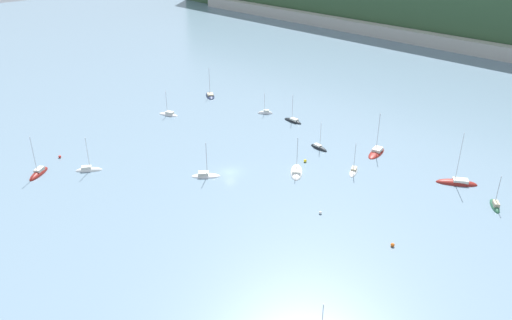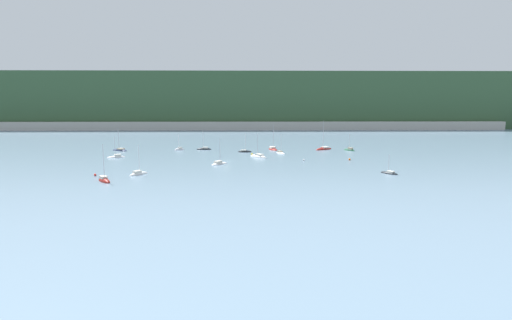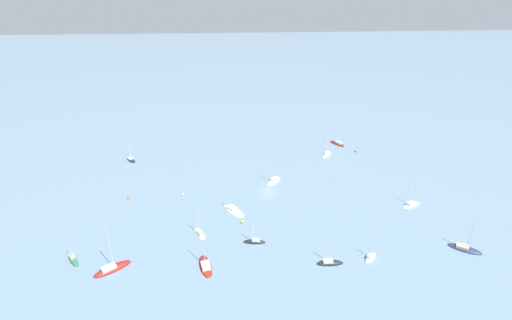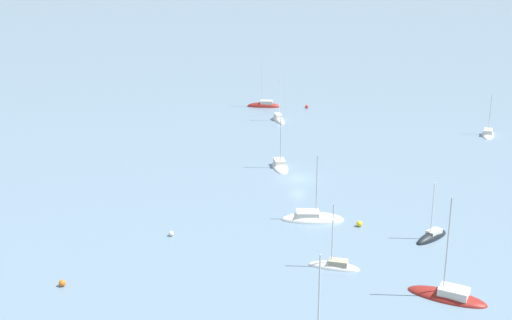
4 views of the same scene
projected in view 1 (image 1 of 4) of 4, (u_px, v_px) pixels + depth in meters
ground_plane at (230, 172)px, 116.63m from camera, size 600.00×600.00×0.00m
shore_town_strip at (500, 52)px, 207.53m from camera, size 380.67×6.00×5.83m
sailboat_0 at (354, 172)px, 116.63m from camera, size 4.09×5.91×8.16m
sailboat_1 at (169, 115)px, 150.03m from camera, size 6.69×4.42×8.05m
sailboat_2 at (39, 174)px, 115.64m from camera, size 5.77×6.77×10.59m
sailboat_3 at (206, 176)px, 114.68m from camera, size 6.10×6.48×9.07m
sailboat_4 at (495, 206)px, 102.73m from camera, size 4.53×5.52×7.77m
sailboat_5 at (376, 153)px, 125.83m from camera, size 4.66×8.56×11.55m
sailboat_6 at (293, 121)px, 145.24m from camera, size 6.36×1.96×8.80m
sailboat_7 at (265, 113)px, 151.11m from camera, size 4.30×4.15×7.34m
sailboat_8 at (457, 183)px, 111.56m from camera, size 8.79×7.27×13.28m
sailboat_9 at (89, 170)px, 117.30m from camera, size 5.03×5.99×9.21m
sailboat_11 at (319, 148)px, 128.46m from camera, size 5.76×2.14×8.07m
sailboat_12 at (296, 172)px, 116.31m from camera, size 7.37×7.95×9.62m
sailboat_13 at (210, 96)px, 165.79m from camera, size 8.13×6.50×10.19m
mooring_buoy_0 at (320, 213)px, 100.15m from camera, size 0.61×0.61×0.61m
mooring_buoy_1 at (305, 161)px, 121.20m from camera, size 0.74×0.74×0.74m
mooring_buoy_2 at (60, 157)px, 123.37m from camera, size 0.69×0.69×0.69m
mooring_buoy_3 at (393, 245)px, 90.24m from camera, size 0.72×0.72×0.72m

